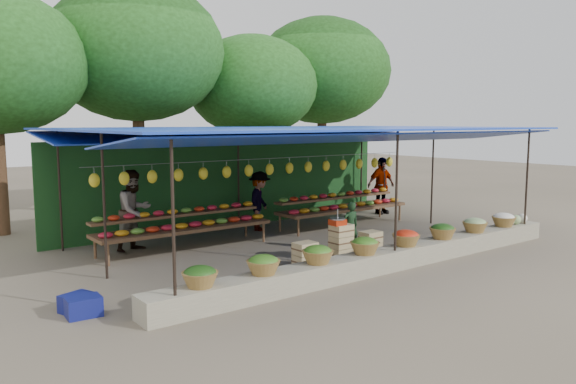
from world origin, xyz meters
TOP-DOWN VIEW (x-y plane):
  - ground at (0.00, 0.00)m, footprint 60.00×60.00m
  - stone_curb at (0.00, -2.75)m, footprint 10.60×0.55m
  - stall_canopy at (0.00, 0.06)m, footprint 10.80×6.60m
  - produce_baskets at (-0.10, -2.75)m, footprint 8.98×0.58m
  - netting_backdrop at (0.00, 3.15)m, footprint 10.60×0.06m
  - tree_row at (0.50, 6.09)m, footprint 16.51×5.50m
  - fruit_table_left at (-2.49, 1.35)m, footprint 4.21×0.95m
  - fruit_table_right at (2.51, 1.35)m, footprint 4.21×0.95m
  - crate_counter at (-0.29, -1.61)m, footprint 2.35×0.34m
  - weighing_scale at (-0.38, -1.61)m, footprint 0.33×0.33m
  - vendor_seated at (0.52, -1.07)m, footprint 0.45×0.33m
  - customer_left at (-3.46, 1.91)m, footprint 1.09×0.97m
  - customer_mid at (0.21, 2.16)m, footprint 1.18×1.14m
  - customer_right at (4.95, 2.15)m, footprint 1.11×0.54m
  - blue_crate_front at (-5.82, -1.85)m, footprint 0.53×0.40m
  - blue_crate_back at (-5.83, -1.55)m, footprint 0.55×0.47m

SIDE VIEW (x-z plane):
  - ground at x=0.00m, z-range 0.00..0.00m
  - blue_crate_back at x=-5.83m, z-range 0.00..0.28m
  - blue_crate_front at x=-5.82m, z-range 0.00..0.31m
  - stone_curb at x=0.00m, z-range 0.00..0.40m
  - crate_counter at x=-0.29m, z-range -0.07..0.70m
  - produce_baskets at x=-0.10m, z-range 0.40..0.73m
  - vendor_seated at x=0.52m, z-range 0.00..1.13m
  - fruit_table_left at x=-2.49m, z-range 0.14..1.07m
  - fruit_table_right at x=2.51m, z-range 0.14..1.07m
  - customer_mid at x=0.21m, z-range 0.00..1.62m
  - weighing_scale at x=-0.38m, z-range 0.68..1.03m
  - customer_right at x=4.95m, z-range 0.00..1.83m
  - customer_left at x=-3.46m, z-range 0.00..1.87m
  - netting_backdrop at x=0.00m, z-range 0.00..2.50m
  - stall_canopy at x=0.00m, z-range 1.27..4.09m
  - tree_row at x=0.50m, z-range 1.14..8.26m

